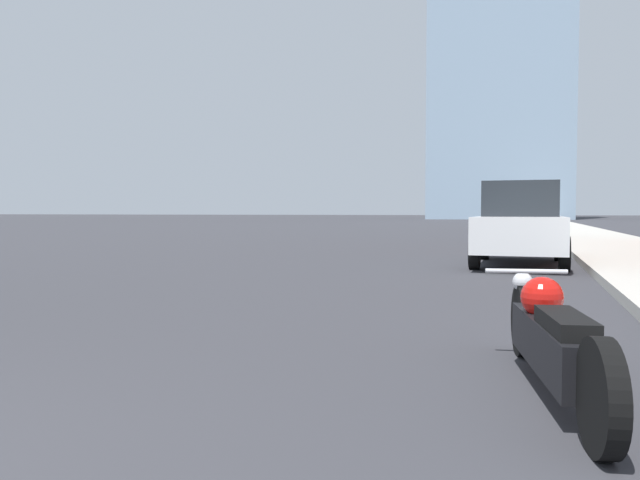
{
  "coord_description": "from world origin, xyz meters",
  "views": [
    {
      "loc": [
        3.42,
        -0.72,
        1.16
      ],
      "look_at": [
        1.6,
        4.84,
        0.9
      ],
      "focal_mm": 35.0,
      "sensor_mm": 36.0,
      "label": 1
    }
  ],
  "objects": [
    {
      "name": "parked_car_silver",
      "position": [
        3.63,
        25.77,
        0.85
      ],
      "size": [
        2.04,
        4.18,
        1.75
      ],
      "rotation": [
        0.0,
        0.0,
        -0.08
      ],
      "color": "#BCBCC1",
      "rests_on": "ground_plane"
    },
    {
      "name": "parked_car_red",
      "position": [
        3.36,
        37.57,
        0.81
      ],
      "size": [
        2.12,
        4.14,
        1.66
      ],
      "rotation": [
        0.0,
        0.0,
        0.1
      ],
      "color": "red",
      "rests_on": "ground_plane"
    },
    {
      "name": "motorcycle",
      "position": [
        3.6,
        3.52,
        0.35
      ],
      "size": [
        0.74,
        2.65,
        0.72
      ],
      "rotation": [
        0.0,
        0.0,
        0.17
      ],
      "color": "black",
      "rests_on": "ground_plane"
    },
    {
      "name": "sidewalk",
      "position": [
        6.21,
        40.0,
        0.07
      ],
      "size": [
        3.23,
        240.0,
        0.15
      ],
      "color": "#B2ADA3",
      "rests_on": "ground_plane"
    },
    {
      "name": "parked_car_white",
      "position": [
        3.36,
        13.48,
        0.89
      ],
      "size": [
        1.93,
        4.56,
        1.79
      ],
      "rotation": [
        0.0,
        0.0,
        -0.01
      ],
      "color": "silver",
      "rests_on": "ground_plane"
    }
  ]
}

